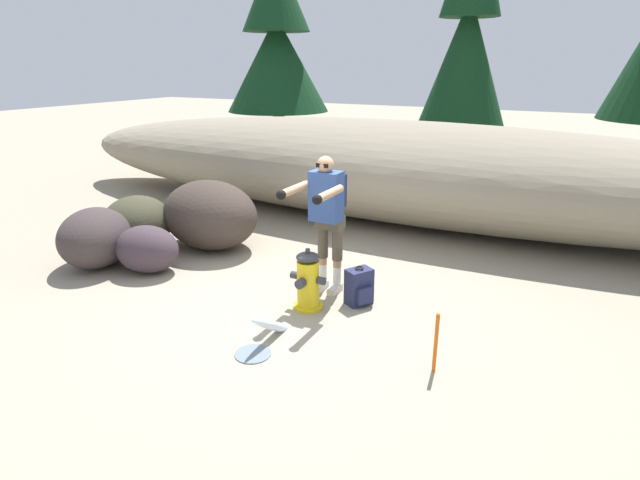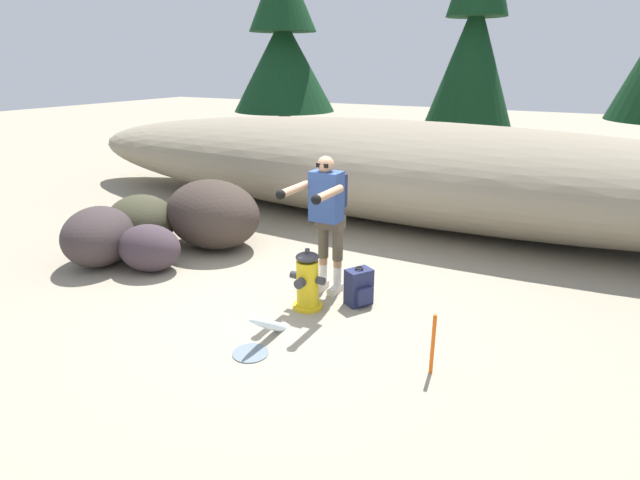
% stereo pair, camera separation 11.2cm
% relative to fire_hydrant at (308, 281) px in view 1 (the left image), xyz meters
% --- Properties ---
extents(ground_plane, '(56.00, 56.00, 0.04)m').
position_rel_fire_hydrant_xyz_m(ground_plane, '(-0.25, 0.02, -0.36)').
color(ground_plane, gray).
extents(dirt_embankment, '(15.16, 3.20, 1.76)m').
position_rel_fire_hydrant_xyz_m(dirt_embankment, '(-0.25, 4.03, 0.54)').
color(dirt_embankment, gray).
rests_on(dirt_embankment, ground_plane).
extents(fire_hydrant, '(0.44, 0.39, 0.74)m').
position_rel_fire_hydrant_xyz_m(fire_hydrant, '(0.00, 0.00, 0.00)').
color(fire_hydrant, gold).
rests_on(fire_hydrant, ground_plane).
extents(hydrant_water_jet, '(0.36, 1.17, 0.71)m').
position_rel_fire_hydrant_xyz_m(hydrant_water_jet, '(0.00, -0.71, -0.28)').
color(hydrant_water_jet, silver).
rests_on(hydrant_water_jet, ground_plane).
extents(utility_worker, '(0.55, 0.98, 1.72)m').
position_rel_fire_hydrant_xyz_m(utility_worker, '(0.00, 0.48, 0.75)').
color(utility_worker, beige).
rests_on(utility_worker, ground_plane).
extents(spare_backpack, '(0.36, 0.36, 0.47)m').
position_rel_fire_hydrant_xyz_m(spare_backpack, '(0.49, 0.37, -0.12)').
color(spare_backpack, '#23284C').
rests_on(spare_backpack, ground_plane).
extents(boulder_large, '(1.12, 1.14, 0.83)m').
position_rel_fire_hydrant_xyz_m(boulder_large, '(-3.28, 0.57, 0.08)').
color(boulder_large, '#3C3B29').
rests_on(boulder_large, ground_plane).
extents(boulder_mid, '(1.71, 1.40, 1.05)m').
position_rel_fire_hydrant_xyz_m(boulder_mid, '(-2.32, 1.12, 0.19)').
color(boulder_mid, '#3B302A').
rests_on(boulder_mid, ground_plane).
extents(boulder_small, '(1.44, 1.51, 0.83)m').
position_rel_fire_hydrant_xyz_m(boulder_small, '(-3.27, -0.21, 0.08)').
color(boulder_small, '#3B3131').
rests_on(boulder_small, ground_plane).
extents(boulder_outlier, '(1.00, 0.84, 0.65)m').
position_rel_fire_hydrant_xyz_m(boulder_outlier, '(-2.47, -0.05, -0.01)').
color(boulder_outlier, '#3E3138').
rests_on(boulder_outlier, ground_plane).
extents(pine_tree_far_left, '(2.61, 2.61, 5.38)m').
position_rel_fire_hydrant_xyz_m(pine_tree_far_left, '(-4.67, 6.94, 2.77)').
color(pine_tree_far_left, '#47331E').
rests_on(pine_tree_far_left, ground_plane).
extents(pine_tree_left, '(2.20, 2.20, 6.35)m').
position_rel_fire_hydrant_xyz_m(pine_tree_left, '(-0.26, 8.46, 2.95)').
color(pine_tree_left, '#47331E').
rests_on(pine_tree_left, ground_plane).
extents(survey_stake, '(0.04, 0.04, 0.60)m').
position_rel_fire_hydrant_xyz_m(survey_stake, '(1.66, -0.60, -0.04)').
color(survey_stake, '#E55914').
rests_on(survey_stake, ground_plane).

